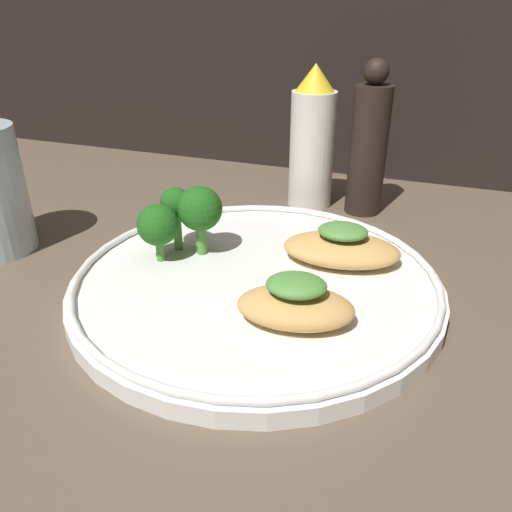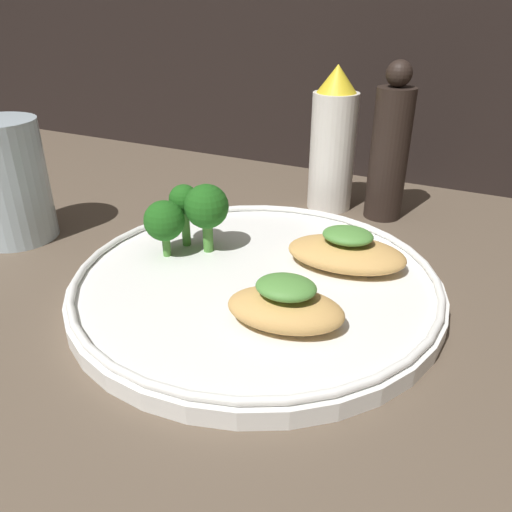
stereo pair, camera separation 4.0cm
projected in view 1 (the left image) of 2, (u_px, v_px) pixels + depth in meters
ground_plane at (256, 297)px, 41.99cm from camera, size 180.00×180.00×1.00cm
plate at (256, 282)px, 41.30cm from camera, size 30.30×30.30×2.00cm
grilled_meat_front at (296, 304)px, 34.89cm from camera, size 9.10×6.48×3.64cm
grilled_meat_middle at (342, 247)px, 43.06cm from camera, size 10.77×7.28×3.49cm
broccoli_bunch at (182, 214)px, 43.01cm from camera, size 6.55×5.98×6.29cm
sauce_bottle at (312, 141)px, 56.04cm from camera, size 5.01×5.01×15.81cm
pepper_grinder at (369, 146)px, 54.11cm from camera, size 4.04×4.04×16.55cm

